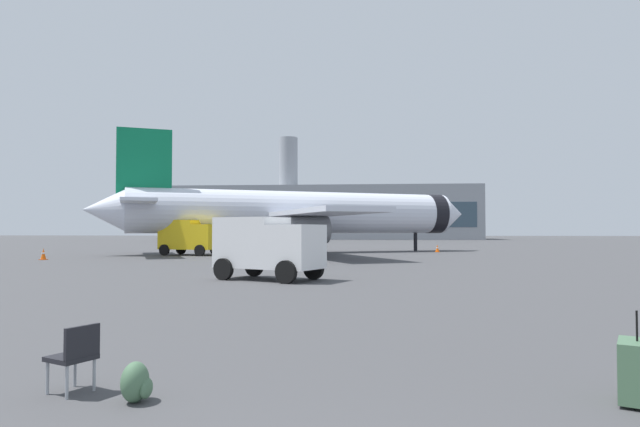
{
  "coord_description": "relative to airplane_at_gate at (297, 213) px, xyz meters",
  "views": [
    {
      "loc": [
        0.24,
        -2.55,
        2.05
      ],
      "look_at": [
        -2.26,
        27.47,
        3.0
      ],
      "focal_mm": 29.99,
      "sensor_mm": 36.0,
      "label": 1
    }
  ],
  "objects": [
    {
      "name": "airplane_at_gate",
      "position": [
        0.0,
        0.0,
        0.0
      ],
      "size": [
        33.84,
        31.1,
        10.5
      ],
      "color": "silver",
      "rests_on": "ground"
    },
    {
      "name": "service_truck",
      "position": [
        -8.27,
        -5.29,
        -2.05
      ],
      "size": [
        5.21,
        3.57,
        2.9
      ],
      "color": "yellow",
      "rests_on": "ground"
    },
    {
      "name": "cargo_van",
      "position": [
        2.09,
        -26.27,
        -2.21
      ],
      "size": [
        4.83,
        3.78,
        2.6
      ],
      "color": "white",
      "rests_on": "ground"
    },
    {
      "name": "safety_cone_near",
      "position": [
        12.93,
        2.74,
        -3.31
      ],
      "size": [
        0.44,
        0.44,
        0.71
      ],
      "color": "#F2590C",
      "rests_on": "ground"
    },
    {
      "name": "safety_cone_mid",
      "position": [
        -16.19,
        -12.73,
        -3.26
      ],
      "size": [
        0.44,
        0.44,
        0.8
      ],
      "color": "#F2590C",
      "rests_on": "ground"
    },
    {
      "name": "rolling_suitcase",
      "position": [
        9.32,
        -41.6,
        -3.27
      ],
      "size": [
        0.64,
        0.75,
        1.1
      ],
      "color": "#476B4C",
      "rests_on": "ground"
    },
    {
      "name": "traveller_backpack",
      "position": [
        3.39,
        -42.02,
        -3.42
      ],
      "size": [
        0.36,
        0.4,
        0.48
      ],
      "color": "#476B4C",
      "rests_on": "ground"
    },
    {
      "name": "gate_chair",
      "position": [
        2.47,
        -41.75,
        -3.16
      ],
      "size": [
        0.64,
        0.64,
        0.86
      ],
      "color": "black",
      "rests_on": "ground"
    },
    {
      "name": "terminal_building",
      "position": [
        -3.53,
        77.35,
        2.59
      ],
      "size": [
        70.7,
        17.9,
        24.13
      ],
      "color": "gray",
      "rests_on": "ground"
    }
  ]
}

